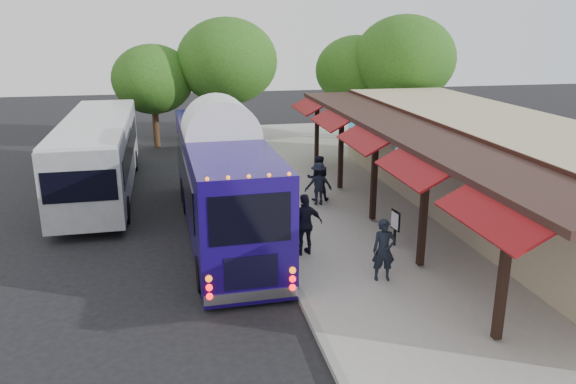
{
  "coord_description": "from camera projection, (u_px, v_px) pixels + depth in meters",
  "views": [
    {
      "loc": [
        -2.91,
        -13.76,
        6.89
      ],
      "look_at": [
        0.46,
        2.71,
        1.8
      ],
      "focal_mm": 35.0,
      "sensor_mm": 36.0,
      "label": 1
    }
  ],
  "objects": [
    {
      "name": "ground",
      "position": [
        291.0,
        283.0,
        15.46
      ],
      "size": [
        90.0,
        90.0,
        0.0
      ],
      "primitive_type": "plane",
      "color": "black",
      "rests_on": "ground"
    },
    {
      "name": "sidewalk",
      "position": [
        404.0,
        220.0,
        20.15
      ],
      "size": [
        10.0,
        40.0,
        0.15
      ],
      "primitive_type": "cube",
      "color": "#9E9B93",
      "rests_on": "ground"
    },
    {
      "name": "curb",
      "position": [
        269.0,
        230.0,
        19.2
      ],
      "size": [
        0.2,
        40.0,
        0.16
      ],
      "primitive_type": "cube",
      "color": "gray",
      "rests_on": "ground"
    },
    {
      "name": "station_shelter",
      "position": [
        495.0,
        168.0,
        20.29
      ],
      "size": [
        8.15,
        20.0,
        3.6
      ],
      "color": "tan",
      "rests_on": "ground"
    },
    {
      "name": "coach_bus",
      "position": [
        222.0,
        176.0,
        18.72
      ],
      "size": [
        2.77,
        11.52,
        3.66
      ],
      "rotation": [
        0.0,
        0.0,
        0.03
      ],
      "color": "#190865",
      "rests_on": "ground"
    },
    {
      "name": "city_bus",
      "position": [
        99.0,
        152.0,
        23.19
      ],
      "size": [
        2.75,
        11.78,
        3.16
      ],
      "rotation": [
        0.0,
        0.0,
        0.02
      ],
      "color": "gray",
      "rests_on": "ground"
    },
    {
      "name": "ped_a",
      "position": [
        384.0,
        250.0,
        15.11
      ],
      "size": [
        0.69,
        0.52,
        1.73
      ],
      "primitive_type": "imported",
      "rotation": [
        0.0,
        0.0,
        -0.18
      ],
      "color": "black",
      "rests_on": "sidewalk"
    },
    {
      "name": "ped_b",
      "position": [
        318.0,
        178.0,
        21.97
      ],
      "size": [
        0.98,
        0.83,
        1.8
      ],
      "primitive_type": "imported",
      "rotation": [
        0.0,
        0.0,
        2.96
      ],
      "color": "black",
      "rests_on": "sidewalk"
    },
    {
      "name": "ped_c",
      "position": [
        305.0,
        224.0,
        16.78
      ],
      "size": [
        1.17,
        0.64,
        1.89
      ],
      "primitive_type": "imported",
      "rotation": [
        0.0,
        0.0,
        3.31
      ],
      "color": "black",
      "rests_on": "sidewalk"
    },
    {
      "name": "ped_d",
      "position": [
        319.0,
        184.0,
        21.46
      ],
      "size": [
        1.07,
        0.62,
        1.66
      ],
      "primitive_type": "imported",
      "rotation": [
        0.0,
        0.0,
        3.14
      ],
      "color": "black",
      "rests_on": "sidewalk"
    },
    {
      "name": "sign_board",
      "position": [
        395.0,
        222.0,
        17.48
      ],
      "size": [
        0.11,
        0.52,
        1.15
      ],
      "rotation": [
        0.0,
        0.0,
        0.12
      ],
      "color": "black",
      "rests_on": "sidewalk"
    },
    {
      "name": "tree_left",
      "position": [
        227.0,
        61.0,
        31.36
      ],
      "size": [
        5.64,
        5.64,
        7.22
      ],
      "color": "#382314",
      "rests_on": "ground"
    },
    {
      "name": "tree_mid",
      "position": [
        356.0,
        71.0,
        33.51
      ],
      "size": [
        4.85,
        4.85,
        6.21
      ],
      "color": "#382314",
      "rests_on": "ground"
    },
    {
      "name": "tree_right",
      "position": [
        404.0,
        59.0,
        31.75
      ],
      "size": [
        5.75,
        5.75,
        7.36
      ],
      "color": "#382314",
      "rests_on": "ground"
    },
    {
      "name": "tree_far",
      "position": [
        153.0,
        79.0,
        31.19
      ],
      "size": [
        4.52,
        4.52,
        5.79
      ],
      "color": "#382314",
      "rests_on": "ground"
    }
  ]
}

